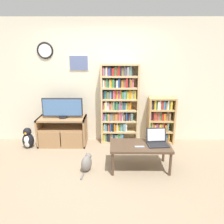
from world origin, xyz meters
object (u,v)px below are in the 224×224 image
(bookshelf_short, at_px, (160,120))
(television, at_px, (62,108))
(coffee_table, at_px, (140,147))
(penguin_figurine, at_px, (28,139))
(cat, at_px, (87,163))
(bookshelf_tall, at_px, (118,104))
(laptop, at_px, (157,140))
(remote_near_laptop, at_px, (140,147))
(tv_stand, at_px, (63,131))

(bookshelf_short, bearing_deg, television, -175.74)
(coffee_table, height_order, penguin_figurine, penguin_figurine)
(bookshelf_short, distance_m, cat, 1.93)
(bookshelf_tall, relative_size, laptop, 4.70)
(bookshelf_short, relative_size, penguin_figurine, 2.32)
(bookshelf_tall, distance_m, penguin_figurine, 2.01)
(television, xyz_separation_m, laptop, (1.78, -0.93, -0.32))
(cat, bearing_deg, penguin_figurine, 173.92)
(television, relative_size, laptop, 2.29)
(remote_near_laptop, bearing_deg, laptop, 112.61)
(tv_stand, height_order, television, television)
(bookshelf_short, bearing_deg, laptop, -104.38)
(laptop, bearing_deg, coffee_table, -178.71)
(cat, bearing_deg, television, 147.76)
(bookshelf_short, xyz_separation_m, cat, (-1.46, -1.22, -0.35))
(tv_stand, distance_m, penguin_figurine, 0.71)
(coffee_table, bearing_deg, cat, -173.41)
(tv_stand, height_order, remote_near_laptop, tv_stand)
(coffee_table, bearing_deg, remote_near_laptop, -102.61)
(tv_stand, bearing_deg, cat, -59.35)
(tv_stand, bearing_deg, laptop, -27.43)
(television, distance_m, bookshelf_short, 2.09)
(cat, bearing_deg, coffee_table, 34.79)
(coffee_table, height_order, laptop, laptop)
(bookshelf_tall, height_order, bookshelf_short, bookshelf_tall)
(tv_stand, distance_m, cat, 1.26)
(bookshelf_tall, distance_m, bookshelf_short, 0.98)
(bookshelf_tall, bearing_deg, tv_stand, -172.68)
(remote_near_laptop, xyz_separation_m, cat, (-0.87, 0.00, -0.30))
(laptop, xyz_separation_m, penguin_figurine, (-2.50, 0.77, -0.30))
(bookshelf_short, relative_size, remote_near_laptop, 6.24)
(tv_stand, distance_m, remote_near_laptop, 1.86)
(television, xyz_separation_m, penguin_figurine, (-0.72, -0.17, -0.62))
(bookshelf_tall, relative_size, remote_near_laptop, 10.55)
(tv_stand, relative_size, remote_near_laptop, 6.19)
(bookshelf_tall, distance_m, remote_near_laptop, 1.34)
(bookshelf_tall, xyz_separation_m, coffee_table, (0.34, -1.13, -0.48))
(laptop, height_order, cat, laptop)
(television, relative_size, remote_near_laptop, 5.14)
(coffee_table, xyz_separation_m, laptop, (0.29, 0.03, 0.11))
(remote_near_laptop, relative_size, cat, 0.39)
(television, xyz_separation_m, remote_near_laptop, (1.48, -1.07, -0.37))
(remote_near_laptop, bearing_deg, television, -127.50)
(bookshelf_short, bearing_deg, cat, -140.03)
(television, bearing_deg, coffee_table, -32.76)
(television, distance_m, laptop, 2.04)
(coffee_table, xyz_separation_m, remote_near_laptop, (-0.02, -0.11, 0.06))
(television, height_order, coffee_table, television)
(tv_stand, relative_size, penguin_figurine, 2.30)
(coffee_table, relative_size, laptop, 2.79)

